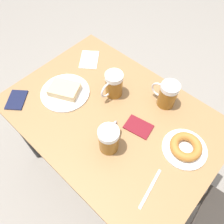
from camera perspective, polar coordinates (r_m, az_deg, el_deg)
ground_plane at (r=1.75m, az=0.00°, el=-13.95°), size 8.00×8.00×0.00m
table at (r=1.14m, az=0.00°, el=-2.34°), size 0.75×1.06×0.73m
plate_with_cake at (r=1.18m, az=-12.21°, el=5.39°), size 0.26×0.26×0.05m
plate_with_donut at (r=1.03m, az=18.62°, el=-8.74°), size 0.20×0.20×0.05m
beer_mug_left at (r=0.94m, az=-0.78°, el=-7.02°), size 0.14×0.09×0.14m
beer_mug_center at (r=1.12m, az=0.42°, el=7.18°), size 0.14×0.09×0.14m
beer_mug_right at (r=1.11m, az=14.26°, el=4.49°), size 0.09×0.14×0.14m
napkin_folded at (r=1.35m, az=-5.97°, el=13.47°), size 0.18×0.17×0.00m
fork at (r=0.95m, az=9.93°, el=-19.08°), size 0.18×0.04×0.00m
passport_near_edge at (r=1.24m, az=-23.66°, el=2.94°), size 0.15×0.15×0.01m
passport_far_edge at (r=1.06m, az=6.93°, el=-3.85°), size 0.11×0.14×0.01m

